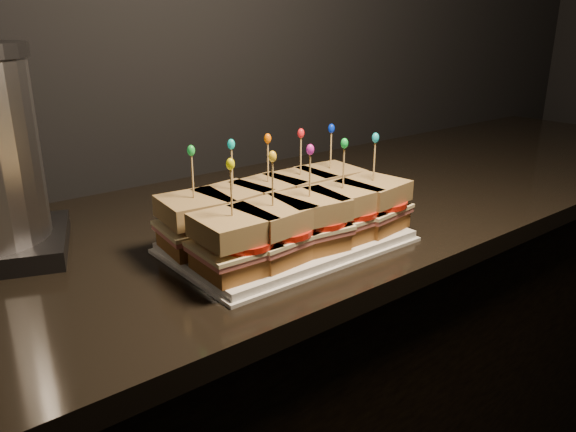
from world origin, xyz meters
TOP-DOWN VIEW (x-y plane):
  - cabinet at (0.50, 1.66)m, footprint 2.49×0.67m
  - granite_slab at (0.50, 1.66)m, footprint 2.53×0.71m
  - platter at (0.21, 1.50)m, footprint 0.38×0.24m
  - platter_rim at (0.21, 1.50)m, footprint 0.39×0.25m
  - sandwich_0_bread_bot at (0.06, 1.56)m, footprint 0.11×0.11m
  - sandwich_0_ham at (0.06, 1.56)m, footprint 0.12×0.11m
  - sandwich_0_cheese at (0.06, 1.56)m, footprint 0.12×0.12m
  - sandwich_0_tomato at (0.08, 1.55)m, footprint 0.10×0.10m
  - sandwich_0_bread_top at (0.06, 1.56)m, footprint 0.11×0.11m
  - sandwich_0_pick at (0.06, 1.56)m, footprint 0.00×0.00m
  - sandwich_0_frill at (0.06, 1.56)m, footprint 0.01×0.01m
  - sandwich_1_bread_bot at (0.14, 1.56)m, footprint 0.11×0.11m
  - sandwich_1_ham at (0.14, 1.56)m, footprint 0.12×0.12m
  - sandwich_1_cheese at (0.14, 1.56)m, footprint 0.12×0.12m
  - sandwich_1_tomato at (0.15, 1.55)m, footprint 0.10×0.10m
  - sandwich_1_bread_top at (0.14, 1.56)m, footprint 0.11×0.11m
  - sandwich_1_pick at (0.14, 1.56)m, footprint 0.00×0.00m
  - sandwich_1_frill at (0.14, 1.56)m, footprint 0.01×0.01m
  - sandwich_2_bread_bot at (0.21, 1.56)m, footprint 0.11×0.11m
  - sandwich_2_ham at (0.21, 1.56)m, footprint 0.12×0.12m
  - sandwich_2_cheese at (0.21, 1.56)m, footprint 0.12×0.12m
  - sandwich_2_tomato at (0.22, 1.55)m, footprint 0.10×0.10m
  - sandwich_2_bread_top at (0.21, 1.56)m, footprint 0.11×0.11m
  - sandwich_2_pick at (0.21, 1.56)m, footprint 0.00×0.00m
  - sandwich_2_frill at (0.21, 1.56)m, footprint 0.01×0.01m
  - sandwich_3_bread_bot at (0.28, 1.56)m, footprint 0.10×0.10m
  - sandwich_3_ham at (0.28, 1.56)m, footprint 0.11×0.10m
  - sandwich_3_cheese at (0.28, 1.56)m, footprint 0.11×0.11m
  - sandwich_3_tomato at (0.29, 1.55)m, footprint 0.10×0.10m
  - sandwich_3_bread_top at (0.28, 1.56)m, footprint 0.10×0.10m
  - sandwich_3_pick at (0.28, 1.56)m, footprint 0.00×0.00m
  - sandwich_3_frill at (0.28, 1.56)m, footprint 0.01×0.01m
  - sandwich_4_bread_bot at (0.35, 1.56)m, footprint 0.10×0.10m
  - sandwich_4_ham at (0.35, 1.56)m, footprint 0.12×0.11m
  - sandwich_4_cheese at (0.35, 1.56)m, footprint 0.12×0.11m
  - sandwich_4_tomato at (0.36, 1.55)m, footprint 0.10×0.10m
  - sandwich_4_bread_top at (0.35, 1.56)m, footprint 0.11×0.11m
  - sandwich_4_pick at (0.35, 1.56)m, footprint 0.00×0.00m
  - sandwich_4_frill at (0.35, 1.56)m, footprint 0.01×0.01m
  - sandwich_5_bread_bot at (0.06, 1.45)m, footprint 0.10×0.10m
  - sandwich_5_ham at (0.06, 1.45)m, footprint 0.11×0.11m
  - sandwich_5_cheese at (0.06, 1.45)m, footprint 0.11×0.11m
  - sandwich_5_tomato at (0.08, 1.44)m, footprint 0.10×0.10m
  - sandwich_5_bread_top at (0.06, 1.45)m, footprint 0.10×0.10m
  - sandwich_5_pick at (0.06, 1.45)m, footprint 0.00×0.00m
  - sandwich_5_frill at (0.06, 1.45)m, footprint 0.01×0.01m
  - sandwich_6_bread_bot at (0.14, 1.45)m, footprint 0.11×0.11m
  - sandwich_6_ham at (0.14, 1.45)m, footprint 0.12×0.11m
  - sandwich_6_cheese at (0.14, 1.45)m, footprint 0.12×0.12m
  - sandwich_6_tomato at (0.15, 1.44)m, footprint 0.10×0.10m
  - sandwich_6_bread_top at (0.14, 1.45)m, footprint 0.11×0.11m
  - sandwich_6_pick at (0.14, 1.45)m, footprint 0.00×0.00m
  - sandwich_6_frill at (0.14, 1.45)m, footprint 0.01×0.01m
  - sandwich_7_bread_bot at (0.21, 1.45)m, footprint 0.11×0.11m
  - sandwich_7_ham at (0.21, 1.45)m, footprint 0.12×0.12m
  - sandwich_7_cheese at (0.21, 1.45)m, footprint 0.12×0.12m
  - sandwich_7_tomato at (0.22, 1.44)m, footprint 0.10×0.10m
  - sandwich_7_bread_top at (0.21, 1.45)m, footprint 0.11×0.11m
  - sandwich_7_pick at (0.21, 1.45)m, footprint 0.00×0.00m
  - sandwich_7_frill at (0.21, 1.45)m, footprint 0.01×0.01m
  - sandwich_8_bread_bot at (0.28, 1.45)m, footprint 0.10×0.10m
  - sandwich_8_ham at (0.28, 1.45)m, footprint 0.11×0.10m
  - sandwich_8_cheese at (0.28, 1.45)m, footprint 0.11×0.11m
  - sandwich_8_tomato at (0.29, 1.44)m, footprint 0.10×0.10m
  - sandwich_8_bread_top at (0.28, 1.45)m, footprint 0.10×0.10m
  - sandwich_8_pick at (0.28, 1.45)m, footprint 0.00×0.00m
  - sandwich_8_frill at (0.28, 1.45)m, footprint 0.01×0.01m
  - sandwich_9_bread_bot at (0.35, 1.45)m, footprint 0.11×0.11m
  - sandwich_9_ham at (0.35, 1.45)m, footprint 0.12×0.12m
  - sandwich_9_cheese at (0.35, 1.45)m, footprint 0.12×0.12m
  - sandwich_9_tomato at (0.36, 1.44)m, footprint 0.10×0.10m
  - sandwich_9_bread_top at (0.35, 1.45)m, footprint 0.11×0.11m
  - sandwich_9_pick at (0.35, 1.45)m, footprint 0.00×0.00m
  - sandwich_9_frill at (0.35, 1.45)m, footprint 0.01×0.01m

SIDE VIEW (x-z plane):
  - cabinet at x=0.50m, z-range 0.00..0.86m
  - granite_slab at x=0.50m, z-range 0.86..0.90m
  - platter_rim at x=0.21m, z-range 0.90..0.90m
  - platter at x=0.21m, z-range 0.90..0.92m
  - sandwich_0_bread_bot at x=0.06m, z-range 0.92..0.94m
  - sandwich_1_bread_bot at x=0.14m, z-range 0.92..0.94m
  - sandwich_2_bread_bot at x=0.21m, z-range 0.92..0.94m
  - sandwich_3_bread_bot at x=0.28m, z-range 0.92..0.94m
  - sandwich_4_bread_bot at x=0.35m, z-range 0.92..0.94m
  - sandwich_5_bread_bot at x=0.06m, z-range 0.92..0.94m
  - sandwich_6_bread_bot at x=0.14m, z-range 0.92..0.94m
  - sandwich_7_bread_bot at x=0.21m, z-range 0.92..0.94m
  - sandwich_8_bread_bot at x=0.28m, z-range 0.92..0.94m
  - sandwich_9_bread_bot at x=0.35m, z-range 0.92..0.94m
  - sandwich_0_ham at x=0.06m, z-range 0.94..0.95m
  - sandwich_1_ham at x=0.14m, z-range 0.94..0.95m
  - sandwich_2_ham at x=0.21m, z-range 0.94..0.95m
  - sandwich_3_ham at x=0.28m, z-range 0.94..0.95m
  - sandwich_4_ham at x=0.35m, z-range 0.94..0.95m
  - sandwich_5_ham at x=0.06m, z-range 0.94..0.95m
  - sandwich_6_ham at x=0.14m, z-range 0.94..0.95m
  - sandwich_7_ham at x=0.21m, z-range 0.94..0.95m
  - sandwich_8_ham at x=0.28m, z-range 0.94..0.95m
  - sandwich_9_ham at x=0.35m, z-range 0.94..0.95m
  - sandwich_0_cheese at x=0.06m, z-range 0.95..0.96m
  - sandwich_1_cheese at x=0.14m, z-range 0.95..0.96m
  - sandwich_2_cheese at x=0.21m, z-range 0.95..0.96m
  - sandwich_3_cheese at x=0.28m, z-range 0.95..0.96m
  - sandwich_4_cheese at x=0.35m, z-range 0.95..0.96m
  - sandwich_5_cheese at x=0.06m, z-range 0.95..0.96m
  - sandwich_6_cheese at x=0.14m, z-range 0.95..0.96m
  - sandwich_7_cheese at x=0.21m, z-range 0.95..0.96m
  - sandwich_8_cheese at x=0.28m, z-range 0.95..0.96m
  - sandwich_9_cheese at x=0.35m, z-range 0.95..0.96m
  - sandwich_0_tomato at x=0.08m, z-range 0.96..0.97m
  - sandwich_1_tomato at x=0.15m, z-range 0.96..0.97m
  - sandwich_2_tomato at x=0.22m, z-range 0.96..0.97m
  - sandwich_3_tomato at x=0.29m, z-range 0.96..0.97m
  - sandwich_4_tomato at x=0.36m, z-range 0.96..0.97m
  - sandwich_5_tomato at x=0.08m, z-range 0.96..0.97m
  - sandwich_6_tomato at x=0.15m, z-range 0.96..0.97m
  - sandwich_7_tomato at x=0.22m, z-range 0.96..0.97m
  - sandwich_8_tomato at x=0.29m, z-range 0.96..0.97m
  - sandwich_9_tomato at x=0.36m, z-range 0.96..0.97m
  - sandwich_0_bread_top at x=0.06m, z-range 0.97..1.00m
  - sandwich_1_bread_top at x=0.14m, z-range 0.97..1.00m
  - sandwich_2_bread_top at x=0.21m, z-range 0.97..1.00m
  - sandwich_3_bread_top at x=0.28m, z-range 0.97..1.00m
  - sandwich_4_bread_top at x=0.35m, z-range 0.97..1.00m
  - sandwich_5_bread_top at x=0.06m, z-range 0.97..1.00m
  - sandwich_6_bread_top at x=0.14m, z-range 0.97..1.00m
  - sandwich_7_bread_top at x=0.21m, z-range 0.97..1.00m
  - sandwich_8_bread_top at x=0.28m, z-range 0.97..1.00m
  - sandwich_9_bread_top at x=0.35m, z-range 0.97..1.00m
  - sandwich_0_pick at x=0.06m, z-range 0.99..1.08m
  - sandwich_1_pick at x=0.14m, z-range 0.99..1.08m
  - sandwich_2_pick at x=0.21m, z-range 0.99..1.08m
  - sandwich_3_pick at x=0.28m, z-range 0.99..1.08m
  - sandwich_4_pick at x=0.35m, z-range 0.99..1.08m
  - sandwich_5_pick at x=0.06m, z-range 0.99..1.08m
  - sandwich_6_pick at x=0.14m, z-range 0.99..1.08m
  - sandwich_7_pick at x=0.21m, z-range 0.99..1.08m
  - sandwich_8_pick at x=0.28m, z-range 0.99..1.08m
  - sandwich_9_pick at x=0.35m, z-range 0.99..1.08m
  - sandwich_0_frill at x=0.06m, z-range 1.07..1.08m
  - sandwich_1_frill at x=0.14m, z-range 1.07..1.08m
  - sandwich_2_frill at x=0.21m, z-range 1.07..1.08m
  - sandwich_3_frill at x=0.28m, z-range 1.07..1.08m
  - sandwich_4_frill at x=0.35m, z-range 1.07..1.08m
  - sandwich_5_frill at x=0.06m, z-range 1.07..1.08m
  - sandwich_6_frill at x=0.14m, z-range 1.07..1.08m
  - sandwich_7_frill at x=0.21m, z-range 1.07..1.08m
  - sandwich_8_frill at x=0.28m, z-range 1.07..1.08m
  - sandwich_9_frill at x=0.35m, z-range 1.07..1.08m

